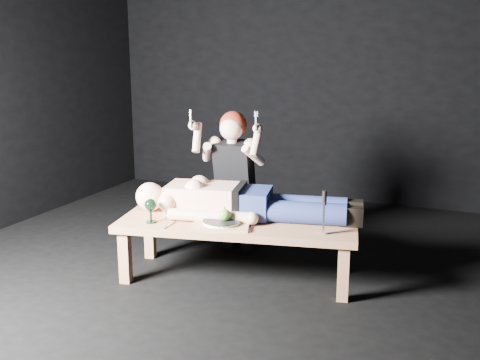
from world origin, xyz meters
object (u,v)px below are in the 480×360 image
Objects in this scene: kneeling_woman at (237,180)px; goblet at (151,211)px; table at (237,249)px; lying_man at (248,198)px; carving_knife at (324,213)px; serving_tray at (221,225)px.

goblet is at bearing -113.88° from kneeling_woman.
table is 1.42× the size of kneeling_woman.
lying_man reaches higher than table.
carving_knife reaches higher than goblet.
goblet is at bearing -163.97° from table.
goblet is at bearing -156.62° from lying_man.
kneeling_woman reaches higher than table.
carving_knife reaches higher than serving_tray.
kneeling_woman is (-0.24, 0.56, 0.40)m from table.
carving_knife is at bearing -17.04° from table.
kneeling_woman is 3.12× the size of serving_tray.
kneeling_woman is at bearing 104.23° from serving_tray.
carving_knife reaches higher than table.
carving_knife is (0.91, -0.63, -0.02)m from kneeling_woman.
table is 4.42× the size of serving_tray.
table is at bearing 162.96° from carving_knife.
lying_man is 0.74m from goblet.
goblet is (-0.57, -0.29, 0.32)m from table.
carving_knife is (0.72, 0.11, 0.14)m from serving_tray.
serving_tray is at bearing 177.69° from carving_knife.
lying_man is at bearing 34.67° from goblet.
kneeling_woman is 4.02× the size of carving_knife.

